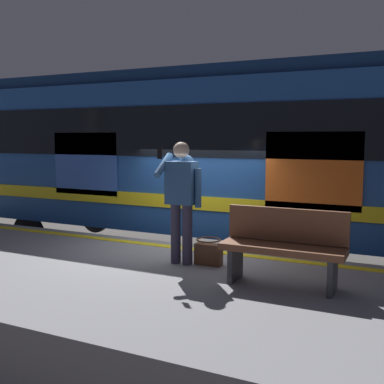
{
  "coord_description": "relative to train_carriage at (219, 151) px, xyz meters",
  "views": [
    {
      "loc": [
        -3.3,
        6.69,
        2.73
      ],
      "look_at": [
        -0.22,
        0.3,
        1.88
      ],
      "focal_mm": 43.58,
      "sensor_mm": 36.0,
      "label": 1
    }
  ],
  "objects": [
    {
      "name": "ground_plane",
      "position": [
        -0.33,
        2.1,
        -2.44
      ],
      "size": [
        26.99,
        26.99,
        0.0
      ],
      "primitive_type": "plane",
      "color": "#4C4742"
    },
    {
      "name": "platform",
      "position": [
        -0.33,
        3.94,
        -1.95
      ],
      "size": [
        17.99,
        3.67,
        0.98
      ],
      "primitive_type": "cube",
      "color": "gray",
      "rests_on": "ground"
    },
    {
      "name": "safety_line",
      "position": [
        -0.33,
        2.4,
        -1.46
      ],
      "size": [
        17.63,
        0.16,
        0.01
      ],
      "primitive_type": "cube",
      "color": "yellow",
      "rests_on": "platform"
    },
    {
      "name": "track_rail_near",
      "position": [
        -0.33,
        0.71,
        -2.36
      ],
      "size": [
        23.39,
        0.08,
        0.16
      ],
      "primitive_type": "cube",
      "color": "slate",
      "rests_on": "ground"
    },
    {
      "name": "track_rail_far",
      "position": [
        -0.33,
        -0.72,
        -2.36
      ],
      "size": [
        23.39,
        0.08,
        0.16
      ],
      "primitive_type": "cube",
      "color": "slate",
      "rests_on": "ground"
    },
    {
      "name": "train_carriage",
      "position": [
        0.0,
        0.0,
        0.0
      ],
      "size": [
        12.53,
        3.02,
        3.81
      ],
      "color": "#1E478C",
      "rests_on": "ground"
    },
    {
      "name": "passenger",
      "position": [
        -0.78,
        3.19,
        -0.47
      ],
      "size": [
        0.57,
        0.55,
        1.67
      ],
      "color": "#383347",
      "rests_on": "platform"
    },
    {
      "name": "handbag",
      "position": [
        -1.14,
        3.1,
        -1.29
      ],
      "size": [
        0.37,
        0.34,
        0.36
      ],
      "color": "#59331E",
      "rests_on": "platform"
    },
    {
      "name": "bench",
      "position": [
        -2.28,
        3.51,
        -0.97
      ],
      "size": [
        1.44,
        0.44,
        0.9
      ],
      "color": "brown",
      "rests_on": "platform"
    }
  ]
}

